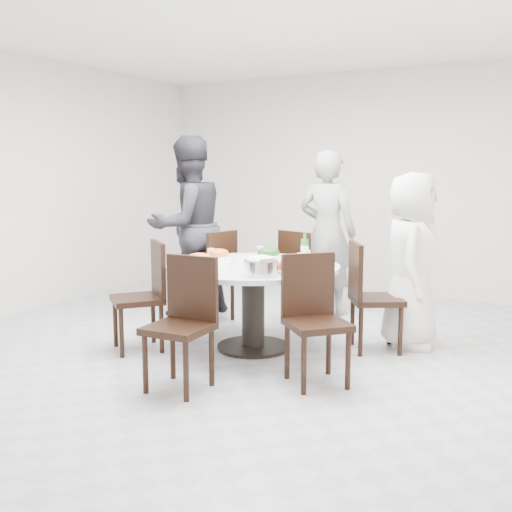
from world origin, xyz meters
The scene contains 24 objects.
floor centered at (0.00, 0.00, 0.00)m, with size 6.00×6.00×0.01m, color #AAAAAF.
ceiling centered at (0.00, 0.00, 2.80)m, with size 6.00×6.00×0.01m, color white.
wall_back centered at (0.00, 3.00, 1.40)m, with size 6.00×0.01×2.80m, color silver.
wall_left centered at (-3.00, 0.00, 1.40)m, with size 0.01×6.00×2.80m, color silver.
dining_table centered at (-0.07, 0.05, 0.38)m, with size 1.50×1.50×0.75m, color silver.
chair_ne centered at (0.89, 0.54, 0.47)m, with size 0.42×0.42×0.95m, color black.
chair_n centered at (-0.08, 1.19, 0.47)m, with size 0.42×0.42×0.95m, color black.
chair_nw centered at (-0.95, 0.67, 0.47)m, with size 0.42×0.42×0.95m, color black.
chair_sw centered at (-0.92, -0.48, 0.47)m, with size 0.42×0.42×0.95m, color black.
chair_s centered at (-0.03, -1.08, 0.47)m, with size 0.42×0.42×0.95m, color black.
chair_se centered at (0.78, -0.48, 0.47)m, with size 0.42×0.42×0.95m, color black.
diner_right centered at (1.10, 0.80, 0.77)m, with size 0.76×0.49×1.55m, color silver.
diner_middle centered at (-0.03, 1.60, 0.89)m, with size 0.65×0.42×1.77m, color black.
diner_left centered at (-1.32, 0.81, 0.96)m, with size 0.93×0.73×1.92m, color black.
dish_greens centered at (-0.16, 0.49, 0.78)m, with size 0.26×0.26×0.07m, color white.
dish_pale centered at (0.28, 0.35, 0.78)m, with size 0.25×0.25×0.07m, color white.
dish_orange centered at (-0.52, 0.19, 0.78)m, with size 0.24×0.24×0.06m, color white.
dish_redbrown centered at (0.39, -0.13, 0.79)m, with size 0.30×0.30×0.08m, color white.
dish_tofu centered at (-0.50, -0.14, 0.78)m, with size 0.26×0.26×0.07m, color white.
rice_bowl centered at (0.24, -0.36, 0.81)m, with size 0.27×0.27×0.12m, color silver.
soup_bowl centered at (-0.33, -0.39, 0.79)m, with size 0.28×0.28×0.09m, color white.
beverage_bottle centered at (0.20, 0.54, 0.87)m, with size 0.07×0.07×0.24m, color #29672E.
tea_cups centered at (-0.07, 0.67, 0.79)m, with size 0.07×0.07×0.08m, color white.
chopsticks centered at (-0.08, 0.68, 0.76)m, with size 0.24×0.04×0.01m, color tan, non-canonical shape.
Camera 1 is at (2.49, -4.39, 1.57)m, focal length 42.00 mm.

